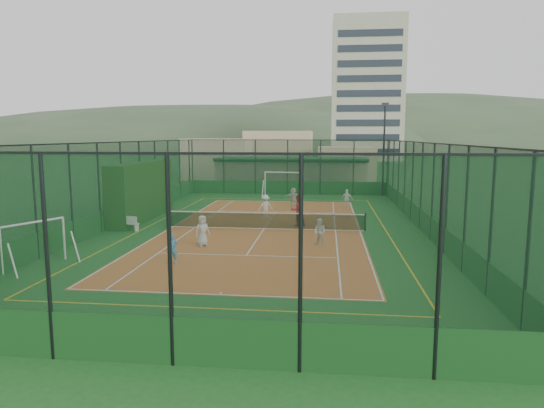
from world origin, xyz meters
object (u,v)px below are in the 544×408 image
Objects in this scene: child_far_right at (347,199)px; child_far_back at (293,197)px; coach at (298,210)px; futsal_goal_near at (34,245)px; child_near_left at (202,231)px; futsal_goal_far at (284,185)px; child_near_right at (320,232)px; white_bench at (126,223)px; floodlight_ne at (384,150)px; child_near_mid at (173,249)px; clubhouse at (291,173)px; apartment_tower at (367,91)px; child_far_left at (265,207)px.

child_far_back is at bearing 2.32° from child_far_right.
futsal_goal_near is at bearing 22.65° from coach.
child_near_left is 1.05× the size of child_far_back.
futsal_goal_far is 2.59× the size of child_near_right.
child_far_back is at bearing 60.99° from white_bench.
child_near_right is at bearing 96.12° from child_far_right.
child_far_right is (5.24, -6.10, -0.37)m from futsal_goal_far.
floodlight_ne is 5.74× the size of child_far_back.
futsal_goal_near is at bearing -174.93° from child_near_mid.
futsal_goal_far is at bearing 77.35° from child_near_mid.
floodlight_ne is 11.06m from child_far_back.
child_near_left is 7.34m from coach.
clubhouse is 10.51× the size of child_far_right.
apartment_tower is at bearing -119.64° from coach.
child_far_back is at bearing -106.57° from coach.
clubhouse is at bearing 147.88° from floodlight_ne.
child_far_back is at bearing -70.88° from futsal_goal_far.
child_near_right is 12.41m from child_far_right.
futsal_goal_far is 10.94m from child_far_left.
clubhouse is 4.44× the size of futsal_goal_far.
child_far_right is at bearing -113.16° from floodlight_ne.
child_far_right is at bearing 116.37° from child_near_right.
child_far_right is at bearing 58.44° from child_near_mid.
child_near_right is 8.29m from child_far_left.
clubhouse is 62.64m from apartment_tower.
child_far_back is (1.21, -5.23, -0.38)m from futsal_goal_far.
child_far_left is (-12.38, -78.45, -14.22)m from apartment_tower.
floodlight_ne reaches higher than coach.
futsal_goal_far is at bearing -166.38° from floodlight_ne.
child_near_right is (6.14, 4.20, 0.03)m from child_near_mid.
clubhouse is 8.12× the size of coach.
child_near_right is at bearing 82.60° from coach.
child_far_left reaches higher than child_far_back.
child_near_left is at bearing -99.46° from apartment_tower.
futsal_goal_far is 13.44m from coach.
coach reaches higher than child_far_left.
child_far_right is (5.08, -13.62, -0.84)m from clubhouse.
white_bench is 7.81m from futsal_goal_near.
child_far_left is 1.08× the size of child_far_back.
child_near_right is 13.34m from child_far_back.
child_near_left reaches higher than child_near_mid.
clubhouse is 10.57× the size of child_far_back.
child_near_right is at bearing 28.56° from child_near_mid.
futsal_goal_near reaches higher than white_bench.
white_bench is 8.33m from child_near_mid.
child_far_right is at bearing -159.95° from child_far_left.
white_bench is 1.04× the size of child_far_left.
futsal_goal_near is at bearing 179.13° from child_near_left.
clubhouse is 12.82m from child_far_back.
child_far_right is at bearing -136.47° from coach.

